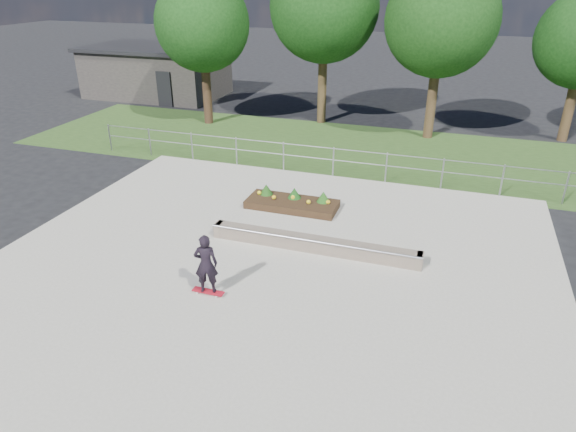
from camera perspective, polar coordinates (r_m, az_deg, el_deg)
name	(u,v)px	position (r m, az deg, el deg)	size (l,w,h in m)	color
ground	(262,277)	(13.41, -2.87, -6.76)	(120.00, 120.00, 0.00)	black
grass_verge	(352,150)	(23.06, 7.12, 7.32)	(30.00, 8.00, 0.02)	#2A461C
concrete_slab	(262,276)	(13.39, -2.87, -6.66)	(15.00, 15.00, 0.06)	#A19E8F
fence	(333,158)	(19.57, 5.07, 6.42)	(20.06, 0.06, 1.20)	gray
building	(157,71)	(34.30, -14.37, 15.35)	(8.40, 5.40, 3.00)	#2D2A28
tree_far_left	(202,24)	(26.60, -9.49, 20.29)	(4.55, 4.55, 7.15)	black
tree_mid_left	(324,7)	(26.43, 4.07, 22.16)	(5.25, 5.25, 8.25)	#372716
tree_mid_right	(441,20)	(24.61, 16.67, 20.11)	(4.90, 4.90, 7.70)	#382616
grind_ledge	(313,244)	(14.38, 2.84, -3.12)	(6.00, 0.44, 0.43)	brown
planter_bed	(292,202)	(17.01, 0.50, 1.57)	(3.00, 1.20, 0.61)	black
skateboarder	(206,264)	(12.34, -9.10, -5.32)	(0.80, 0.53, 1.61)	white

